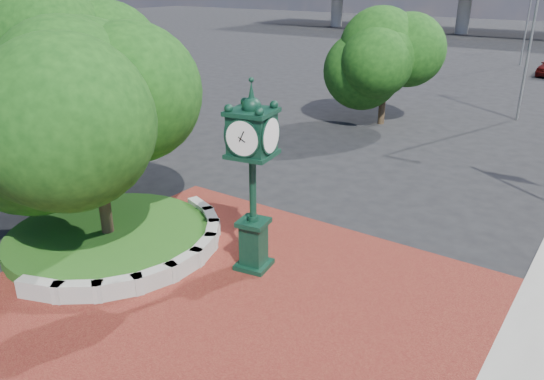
% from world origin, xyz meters
% --- Properties ---
extents(ground, '(200.00, 200.00, 0.00)m').
position_xyz_m(ground, '(0.00, 0.00, 0.00)').
color(ground, black).
rests_on(ground, ground).
extents(plaza, '(12.00, 12.00, 0.04)m').
position_xyz_m(plaza, '(0.00, -1.00, 0.02)').
color(plaza, maroon).
rests_on(plaza, ground).
extents(planter_wall, '(2.96, 6.77, 0.54)m').
position_xyz_m(planter_wall, '(-2.71, -0.00, 0.27)').
color(planter_wall, '#9E9B93').
rests_on(planter_wall, ground).
extents(grass_bed, '(6.10, 6.10, 0.40)m').
position_xyz_m(grass_bed, '(-5.00, 0.00, 0.20)').
color(grass_bed, '#164D16').
rests_on(grass_bed, ground).
extents(tree_planter, '(5.20, 5.20, 6.33)m').
position_xyz_m(tree_planter, '(-5.00, 0.00, 3.72)').
color(tree_planter, '#38281C').
rests_on(tree_planter, ground).
extents(tree_northwest, '(5.60, 5.60, 6.93)m').
position_xyz_m(tree_northwest, '(-13.00, 5.00, 4.12)').
color(tree_northwest, '#38281C').
rests_on(tree_northwest, ground).
extents(tree_street, '(4.40, 4.40, 5.45)m').
position_xyz_m(tree_street, '(-4.00, 18.00, 3.24)').
color(tree_street, '#38281C').
rests_on(tree_street, ground).
extents(post_clock, '(1.24, 1.24, 5.28)m').
position_xyz_m(post_clock, '(-0.42, 1.34, 2.90)').
color(post_clock, black).
rests_on(post_clock, ground).
extents(street_lamp_near, '(1.80, 0.29, 8.00)m').
position_xyz_m(street_lamp_near, '(2.23, 23.26, 4.69)').
color(street_lamp_near, slate).
rests_on(street_lamp_near, ground).
extents(street_lamp_far, '(1.84, 0.75, 8.45)m').
position_xyz_m(street_lamp_far, '(-1.88, 44.58, 4.95)').
color(street_lamp_far, slate).
rests_on(street_lamp_far, ground).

